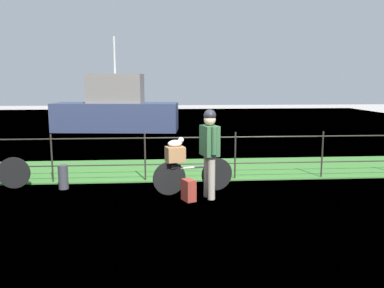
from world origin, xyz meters
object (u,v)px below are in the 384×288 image
at_px(backpack_on_paving, 189,190).
at_px(moored_boat_near, 116,110).
at_px(bicycle_main, 193,175).
at_px(terrier_dog, 176,143).
at_px(wooden_crate, 175,154).
at_px(mooring_bollard, 63,177).
at_px(cyclist_person, 210,146).

bearing_deg(backpack_on_paving, moored_boat_near, -11.08).
height_order(bicycle_main, backpack_on_paving, bicycle_main).
distance_m(bicycle_main, terrier_dog, 0.76).
height_order(bicycle_main, wooden_crate, wooden_crate).
relative_size(wooden_crate, moored_boat_near, 0.06).
bearing_deg(mooring_bollard, terrier_dog, -13.29).
relative_size(terrier_dog, moored_boat_near, 0.06).
bearing_deg(moored_boat_near, backpack_on_paving, -76.47).
relative_size(wooden_crate, backpack_on_paving, 0.86).
bearing_deg(terrier_dog, moored_boat_near, 102.99).
bearing_deg(moored_boat_near, mooring_bollard, -89.84).
distance_m(mooring_bollard, moored_boat_near, 9.59).
xyz_separation_m(bicycle_main, moored_boat_near, (-2.66, 10.02, 0.58)).
xyz_separation_m(terrier_dog, moored_boat_near, (-2.33, 10.11, -0.09)).
bearing_deg(bicycle_main, moored_boat_near, 104.86).
distance_m(bicycle_main, cyclist_person, 0.81).
relative_size(cyclist_person, mooring_bollard, 3.37).
distance_m(bicycle_main, wooden_crate, 0.58).
distance_m(backpack_on_paving, mooring_bollard, 2.70).
height_order(wooden_crate, terrier_dog, terrier_dog).
xyz_separation_m(cyclist_person, moored_boat_near, (-2.94, 10.40, -0.08)).
distance_m(cyclist_person, backpack_on_paving, 0.91).
relative_size(backpack_on_paving, mooring_bollard, 0.80).
height_order(bicycle_main, mooring_bollard, bicycle_main).
relative_size(bicycle_main, wooden_crate, 4.68).
height_order(bicycle_main, moored_boat_near, moored_boat_near).
height_order(wooden_crate, mooring_bollard, wooden_crate).
bearing_deg(terrier_dog, backpack_on_paving, -64.97).
xyz_separation_m(bicycle_main, backpack_on_paving, (-0.12, -0.54, -0.15)).
xyz_separation_m(backpack_on_paving, moored_boat_near, (-2.54, 10.55, 0.73)).
bearing_deg(cyclist_person, terrier_dog, 153.96).
height_order(backpack_on_paving, mooring_bollard, mooring_bollard).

